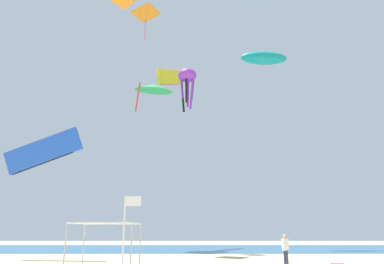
# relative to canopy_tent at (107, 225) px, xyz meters

# --- Properties ---
(ocean_strip) EXTENTS (110.00, 18.54, 0.03)m
(ocean_strip) POSITION_rel_canopy_tent_xyz_m (6.35, 22.60, -2.25)
(ocean_strip) COLOR #28608C
(ocean_strip) RESTS_ON ground
(canopy_tent) EXTENTS (3.29, 3.29, 2.37)m
(canopy_tent) POSITION_rel_canopy_tent_xyz_m (0.00, 0.00, 0.00)
(canopy_tent) COLOR #B2B2B7
(canopy_tent) RESTS_ON ground
(person_near_tent) EXTENTS (0.42, 0.47, 1.76)m
(person_near_tent) POSITION_rel_canopy_tent_xyz_m (10.22, 3.00, -1.23)
(person_near_tent) COLOR #33384C
(person_near_tent) RESTS_ON ground
(banner_flag) EXTENTS (0.61, 0.06, 3.19)m
(banner_flag) POSITION_rel_canopy_tent_xyz_m (2.23, -6.87, -0.31)
(banner_flag) COLOR silver
(banner_flag) RESTS_ON ground
(kite_parafoil_blue) EXTENTS (5.93, 0.89, 3.60)m
(kite_parafoil_blue) POSITION_rel_canopy_tent_xyz_m (-6.58, 6.78, 5.41)
(kite_parafoil_blue) COLOR blue
(kite_delta_green) EXTENTS (5.36, 5.40, 3.46)m
(kite_delta_green) POSITION_rel_canopy_tent_xyz_m (0.43, 17.47, 14.78)
(kite_delta_green) COLOR green
(kite_inflatable_teal) EXTENTS (5.63, 2.13, 2.12)m
(kite_inflatable_teal) POSITION_rel_canopy_tent_xyz_m (13.15, 20.15, 19.63)
(kite_inflatable_teal) COLOR teal
(kite_diamond_orange) EXTENTS (3.00, 3.01, 3.24)m
(kite_diamond_orange) POSITION_rel_canopy_tent_xyz_m (-0.03, 12.23, 20.47)
(kite_diamond_orange) COLOR orange
(kite_octopus_purple) EXTENTS (2.45, 2.45, 4.42)m
(kite_octopus_purple) POSITION_rel_canopy_tent_xyz_m (4.09, 14.25, 14.57)
(kite_octopus_purple) COLOR purple
(kite_parafoil_yellow) EXTENTS (2.88, 5.73, 3.71)m
(kite_parafoil_yellow) POSITION_rel_canopy_tent_xyz_m (1.76, 22.72, 18.21)
(kite_parafoil_yellow) COLOR yellow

